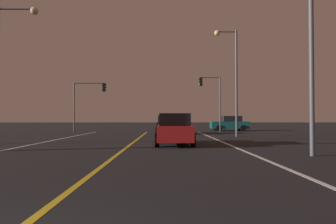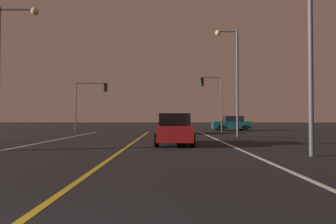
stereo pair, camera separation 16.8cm
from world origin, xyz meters
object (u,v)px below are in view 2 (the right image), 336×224
car_crossing_side (230,124)px  street_lamp_right_near (295,15)px  traffic_light_near_right (211,92)px  street_lamp_right_far (231,69)px  car_ahead_far (167,125)px  car_lead_same_lane (173,130)px  traffic_light_near_left (90,95)px  street_lamp_left_mid (7,56)px

car_crossing_side → street_lamp_right_near: (-2.39, -23.08, 4.61)m
traffic_light_near_right → street_lamp_right_far: size_ratio=0.69×
traffic_light_near_right → street_lamp_right_far: (0.40, -8.43, 1.01)m
car_ahead_far → car_crossing_side: bearing=-47.3°
traffic_light_near_right → car_lead_same_lane: bearing=74.5°
traffic_light_near_left → street_lamp_right_far: (13.27, -8.43, 1.37)m
traffic_light_near_right → street_lamp_left_mid: size_ratio=0.75×
street_lamp_left_mid → traffic_light_near_left: bearing=86.7°
car_lead_same_lane → traffic_light_near_right: (4.35, 15.66, 3.45)m
car_ahead_far → traffic_light_near_left: traffic_light_near_left is taller
car_lead_same_lane → traffic_light_near_left: size_ratio=0.82×
street_lamp_right_near → street_lamp_left_mid: bearing=-21.4°
car_lead_same_lane → street_lamp_left_mid: 10.28m
car_lead_same_lane → traffic_light_near_right: size_ratio=0.73×
car_crossing_side → traffic_light_near_left: bearing=9.2°
traffic_light_near_right → traffic_light_near_left: bearing=0.0°
traffic_light_near_left → traffic_light_near_right: bearing=0.0°
traffic_light_near_right → car_crossing_side: bearing=-136.3°
car_crossing_side → traffic_light_near_right: bearing=43.7°
car_lead_same_lane → street_lamp_right_far: bearing=-33.3°
traffic_light_near_right → street_lamp_right_near: bearing=90.7°
car_ahead_far → street_lamp_left_mid: street_lamp_left_mid is taller
car_crossing_side → street_lamp_right_far: 12.02m
car_ahead_far → street_lamp_right_far: street_lamp_right_far is taller
car_ahead_far → street_lamp_left_mid: size_ratio=0.55×
street_lamp_right_far → car_ahead_far: bearing=-39.6°
car_crossing_side → traffic_light_near_left: traffic_light_near_left is taller
car_lead_same_lane → traffic_light_near_left: (-8.52, 15.66, 3.09)m
traffic_light_near_left → car_ahead_far: bearing=-27.4°
car_crossing_side → street_lamp_right_far: size_ratio=0.51×
street_lamp_right_near → street_lamp_left_mid: 15.01m
traffic_light_near_left → street_lamp_left_mid: size_ratio=0.67×
car_crossing_side → street_lamp_left_mid: street_lamp_left_mid is taller
traffic_light_near_right → street_lamp_left_mid: (-13.74, -15.10, 0.69)m
car_crossing_side → car_lead_same_lane: bearing=69.0°
car_crossing_side → car_ahead_far: size_ratio=1.00×
car_lead_same_lane → traffic_light_near_left: bearing=28.5°
car_lead_same_lane → traffic_light_near_right: 16.61m
car_lead_same_lane → car_ahead_far: same height
traffic_light_near_right → traffic_light_near_left: (-12.86, -0.00, -0.36)m
street_lamp_right_near → street_lamp_left_mid: street_lamp_right_near is taller
car_crossing_side → car_ahead_far: same height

